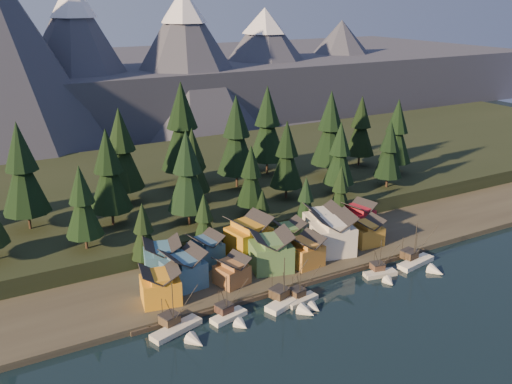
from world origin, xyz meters
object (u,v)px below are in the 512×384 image
house_front_1 (184,268)px  boat_5 (383,270)px  boat_3 (304,295)px  house_back_1 (206,249)px  boat_1 (231,311)px  boat_2 (291,297)px  house_back_0 (163,258)px  boat_0 (180,325)px  boat_6 (420,258)px  house_front_0 (160,284)px

house_front_1 → boat_5: bearing=-27.1°
boat_3 → house_back_1: (-11.99, 25.57, 3.60)m
boat_3 → boat_5: boat_3 is taller
house_front_1 → boat_1: bearing=-82.9°
boat_2 → house_back_0: size_ratio=1.22×
boat_0 → house_back_1: 28.74m
boat_6 → house_front_1: boat_6 is taller
house_back_1 → boat_3: bearing=-73.7°
house_front_1 → boat_2: bearing=-50.9°
boat_0 → boat_6: 64.07m
boat_0 → house_back_1: (16.47, 23.29, 3.56)m
house_front_0 → house_back_1: 19.80m
boat_0 → boat_2: bearing=-21.1°
boat_0 → house_back_0: boat_0 is taller
boat_1 → boat_5: bearing=-14.0°
boat_1 → house_front_0: (-10.89, 12.19, 3.56)m
boat_3 → boat_5: (23.42, 1.10, -0.08)m
boat_0 → house_front_1: (7.45, 15.65, 4.04)m
boat_3 → house_back_1: house_back_1 is taller
boat_3 → boat_6: bearing=-7.8°
boat_0 → boat_3: boat_0 is taller
boat_5 → house_front_1: house_front_1 is taller
house_front_1 → house_back_1: house_front_1 is taller
boat_1 → boat_3: bearing=-19.0°
boat_6 → house_back_1: size_ratio=1.53×
boat_3 → house_back_0: 34.48m
boat_6 → house_front_0: bearing=158.2°
boat_3 → boat_5: 23.44m
boat_3 → boat_6: boat_6 is taller
house_front_1 → boat_0: bearing=-121.8°
boat_2 → house_front_1: 25.15m
boat_6 → boat_5: bearing=168.8°
boat_3 → boat_6: size_ratio=0.83×
boat_2 → boat_6: boat_2 is taller
boat_2 → boat_6: (38.91, 0.38, -0.07)m
house_front_1 → house_back_1: bearing=33.9°
boat_5 → boat_6: bearing=9.8°
boat_5 → boat_6: size_ratio=0.82×
boat_2 → boat_5: (26.74, 0.61, -0.32)m
house_front_1 → house_front_0: bearing=-157.2°
boat_2 → boat_6: size_ratio=0.99×
boat_3 → house_front_0: house_front_0 is taller
house_back_0 → house_back_1: house_back_0 is taller
boat_5 → house_front_0: size_ratio=1.09×
boat_3 → house_back_1: bearing=105.9°
house_back_1 → house_front_1: bearing=-148.5°
house_back_0 → boat_5: bearing=-12.3°
boat_2 → boat_3: size_ratio=1.19×
boat_5 → house_front_0: house_front_0 is taller
boat_2 → boat_1: bearing=156.6°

